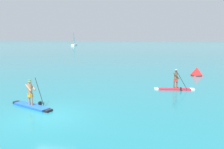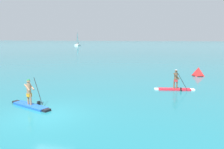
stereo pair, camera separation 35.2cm
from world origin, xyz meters
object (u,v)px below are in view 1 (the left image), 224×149
object	(u,v)px
paddleboarder_mid_center	(31,102)
paddleboarder_far_right	(175,85)
sailboat_left_horizon	(74,44)
race_marker_buoy	(197,72)

from	to	relation	value
paddleboarder_mid_center	paddleboarder_far_right	size ratio (longest dim) A/B	1.00
paddleboarder_far_right	sailboat_left_horizon	xyz separation A→B (m)	(-42.42, 84.70, 0.64)
race_marker_buoy	paddleboarder_mid_center	bearing A→B (deg)	-128.52
race_marker_buoy	sailboat_left_horizon	distance (m)	89.37
race_marker_buoy	sailboat_left_horizon	xyz separation A→B (m)	(-45.10, 77.15, 0.57)
paddleboarder_far_right	sailboat_left_horizon	distance (m)	94.73
race_marker_buoy	sailboat_left_horizon	bearing A→B (deg)	120.31
race_marker_buoy	sailboat_left_horizon	size ratio (longest dim) A/B	0.18
paddleboarder_far_right	sailboat_left_horizon	size ratio (longest dim) A/B	0.43
paddleboarder_mid_center	paddleboarder_far_right	bearing A→B (deg)	59.41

